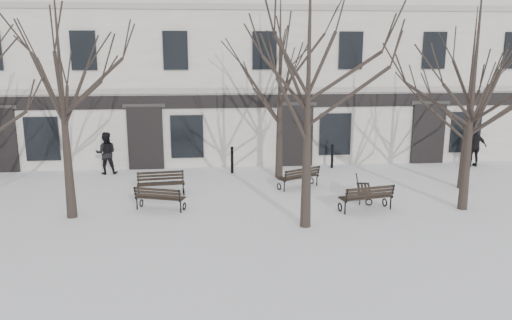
{
  "coord_description": "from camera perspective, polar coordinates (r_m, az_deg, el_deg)",
  "views": [
    {
      "loc": [
        -0.56,
        -15.05,
        5.42
      ],
      "look_at": [
        1.14,
        3.0,
        1.41
      ],
      "focal_mm": 35.0,
      "sensor_mm": 36.0,
      "label": 1
    }
  ],
  "objects": [
    {
      "name": "tree_3",
      "position": [
        18.1,
        23.84,
        10.52
      ],
      "size": [
        5.75,
        5.75,
        8.21
      ],
      "color": "black",
      "rests_on": "ground"
    },
    {
      "name": "bench_1",
      "position": [
        17.51,
        -10.96,
        -4.21
      ],
      "size": [
        1.79,
        1.12,
        0.86
      ],
      "rotation": [
        0.0,
        0.0,
        2.82
      ],
      "color": "black",
      "rests_on": "ground"
    },
    {
      "name": "tree_5",
      "position": [
        21.03,
        2.77,
        11.31
      ],
      "size": [
        5.6,
        5.6,
        8.0
      ],
      "color": "black",
      "rests_on": "ground"
    },
    {
      "name": "ground",
      "position": [
        16.01,
        -3.09,
        -7.35
      ],
      "size": [
        100.0,
        100.0,
        0.0
      ],
      "primitive_type": "plane",
      "color": "silver",
      "rests_on": "ground"
    },
    {
      "name": "pedestrian_c",
      "position": [
        25.91,
        23.53,
        -0.66
      ],
      "size": [
        1.14,
        0.53,
        1.9
      ],
      "primitive_type": "imported",
      "rotation": [
        0.0,
        0.0,
        3.08
      ],
      "color": "black",
      "rests_on": "ground"
    },
    {
      "name": "building",
      "position": [
        28.01,
        -4.35,
        12.63
      ],
      "size": [
        40.4,
        10.2,
        11.4
      ],
      "color": "silver",
      "rests_on": "ground"
    },
    {
      "name": "tree_1",
      "position": [
        16.88,
        -21.48,
        9.58
      ],
      "size": [
        5.4,
        5.4,
        7.71
      ],
      "color": "black",
      "rests_on": "ground"
    },
    {
      "name": "bench_4",
      "position": [
        19.98,
        4.98,
        -1.91
      ],
      "size": [
        1.8,
        1.35,
        0.88
      ],
      "rotation": [
        0.0,
        0.0,
        3.62
      ],
      "color": "black",
      "rests_on": "ground"
    },
    {
      "name": "pedestrian_b",
      "position": [
        23.3,
        -16.62,
        -1.51
      ],
      "size": [
        0.98,
        0.79,
        1.89
      ],
      "primitive_type": "imported",
      "rotation": [
        0.0,
        0.0,
        3.23
      ],
      "color": "black",
      "rests_on": "ground"
    },
    {
      "name": "bollard_b",
      "position": [
        23.56,
        8.7,
        0.53
      ],
      "size": [
        0.15,
        0.15,
        1.13
      ],
      "color": "black",
      "rests_on": "ground"
    },
    {
      "name": "tree_2",
      "position": [
        14.93,
        6.1,
        12.91
      ],
      "size": [
        6.22,
        6.22,
        8.88
      ],
      "color": "black",
      "rests_on": "ground"
    },
    {
      "name": "bench_3",
      "position": [
        19.33,
        -10.82,
        -2.56
      ],
      "size": [
        1.83,
        0.84,
        0.89
      ],
      "rotation": [
        0.0,
        0.0,
        0.11
      ],
      "color": "black",
      "rests_on": "ground"
    },
    {
      "name": "bench_2",
      "position": [
        17.53,
        12.55,
        -4.11
      ],
      "size": [
        1.94,
        1.05,
        0.93
      ],
      "rotation": [
        0.0,
        0.0,
        3.36
      ],
      "color": "black",
      "rests_on": "ground"
    },
    {
      "name": "bench_5",
      "position": [
        18.88,
        12.04,
        -3.12
      ],
      "size": [
        0.96,
        1.68,
        0.8
      ],
      "rotation": [
        0.0,
        0.0,
        1.31
      ],
      "color": "black",
      "rests_on": "ground"
    },
    {
      "name": "bollard_a",
      "position": [
        22.36,
        -2.75,
        0.14
      ],
      "size": [
        0.16,
        0.16,
        1.22
      ],
      "color": "black",
      "rests_on": "ground"
    },
    {
      "name": "tree_6",
      "position": [
        21.02,
        23.39,
        8.62
      ],
      "size": [
        4.9,
        4.9,
        7.01
      ],
      "color": "black",
      "rests_on": "ground"
    }
  ]
}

